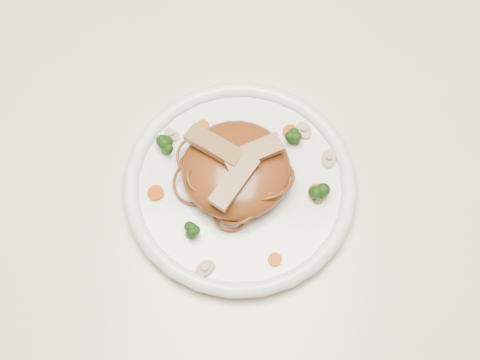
{
  "coord_description": "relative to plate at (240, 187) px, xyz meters",
  "views": [
    {
      "loc": [
        0.05,
        -0.38,
        1.56
      ],
      "look_at": [
        0.02,
        -0.04,
        0.78
      ],
      "focal_mm": 50.16,
      "sensor_mm": 36.0,
      "label": 1
    }
  ],
  "objects": [
    {
      "name": "mushroom_3",
      "position": [
        0.08,
        0.08,
        0.01
      ],
      "size": [
        0.04,
        0.04,
        0.01
      ],
      "primitive_type": "cylinder",
      "rotation": [
        0.0,
        0.0,
        2.18
      ],
      "color": "beige",
      "rests_on": "plate"
    },
    {
      "name": "broccoli_2",
      "position": [
        -0.06,
        -0.07,
        0.02
      ],
      "size": [
        0.03,
        0.03,
        0.03
      ],
      "primitive_type": null,
      "rotation": [
        0.0,
        0.0,
        -0.29
      ],
      "color": "#15390B",
      "rests_on": "plate"
    },
    {
      "name": "mushroom_2",
      "position": [
        -0.1,
        0.06,
        0.01
      ],
      "size": [
        0.03,
        0.03,
        0.01
      ],
      "primitive_type": "cylinder",
      "rotation": [
        0.0,
        0.0,
        -0.51
      ],
      "color": "beige",
      "rests_on": "plate"
    },
    {
      "name": "chicken_c",
      "position": [
        -0.01,
        -0.02,
        0.06
      ],
      "size": [
        0.06,
        0.08,
        0.01
      ],
      "primitive_type": "cube",
      "rotation": [
        0.0,
        0.0,
        4.2
      ],
      "color": "#9C7349",
      "rests_on": "noodle_mound"
    },
    {
      "name": "chicken_a",
      "position": [
        0.01,
        0.02,
        0.06
      ],
      "size": [
        0.08,
        0.06,
        0.01
      ],
      "primitive_type": "cube",
      "rotation": [
        0.0,
        0.0,
        0.52
      ],
      "color": "#9C7349",
      "rests_on": "noodle_mound"
    },
    {
      "name": "carrot_2",
      "position": [
        0.1,
        -0.0,
        0.01
      ],
      "size": [
        0.02,
        0.02,
        0.0
      ],
      "primitive_type": "cylinder",
      "rotation": [
        0.0,
        0.0,
        -0.12
      ],
      "color": "#D24A07",
      "rests_on": "plate"
    },
    {
      "name": "plate",
      "position": [
        0.0,
        0.0,
        0.0
      ],
      "size": [
        0.3,
        0.3,
        0.02
      ],
      "primitive_type": "cylinder",
      "rotation": [
        0.0,
        0.0,
        0.02
      ],
      "color": "white",
      "rests_on": "table"
    },
    {
      "name": "broccoli_0",
      "position": [
        0.07,
        0.07,
        0.02
      ],
      "size": [
        0.03,
        0.03,
        0.03
      ],
      "primitive_type": null,
      "rotation": [
        0.0,
        0.0,
        -0.07
      ],
      "color": "#15390B",
      "rests_on": "plate"
    },
    {
      "name": "broccoli_1",
      "position": [
        -0.1,
        0.04,
        0.02
      ],
      "size": [
        0.03,
        0.03,
        0.03
      ],
      "primitive_type": null,
      "rotation": [
        0.0,
        0.0,
        0.06
      ],
      "color": "#15390B",
      "rests_on": "plate"
    },
    {
      "name": "carrot_0",
      "position": [
        0.06,
        0.08,
        0.01
      ],
      "size": [
        0.02,
        0.02,
        0.0
      ],
      "primitive_type": "cylinder",
      "rotation": [
        0.0,
        0.0,
        0.18
      ],
      "color": "#D24A07",
      "rests_on": "plate"
    },
    {
      "name": "chicken_b",
      "position": [
        -0.03,
        0.03,
        0.06
      ],
      "size": [
        0.08,
        0.06,
        0.01
      ],
      "primitive_type": "cube",
      "rotation": [
        0.0,
        0.0,
        2.63
      ],
      "color": "#9C7349",
      "rests_on": "noodle_mound"
    },
    {
      "name": "carrot_3",
      "position": [
        -0.06,
        0.08,
        0.01
      ],
      "size": [
        0.02,
        0.02,
        0.0
      ],
      "primitive_type": "cylinder",
      "rotation": [
        0.0,
        0.0,
        -0.35
      ],
      "color": "#D24A07",
      "rests_on": "plate"
    },
    {
      "name": "noodle_mound",
      "position": [
        -0.01,
        0.01,
        0.03
      ],
      "size": [
        0.18,
        0.18,
        0.05
      ],
      "primitive_type": "ellipsoid",
      "rotation": [
        0.0,
        0.0,
        0.42
      ],
      "color": "brown",
      "rests_on": "plate"
    },
    {
      "name": "carrot_1",
      "position": [
        -0.11,
        -0.02,
        0.01
      ],
      "size": [
        0.03,
        0.03,
        0.0
      ],
      "primitive_type": "cylinder",
      "rotation": [
        0.0,
        0.0,
        0.32
      ],
      "color": "#D24A07",
      "rests_on": "plate"
    },
    {
      "name": "table",
      "position": [
        -0.02,
        0.04,
        -0.11
      ],
      "size": [
        1.2,
        0.8,
        0.75
      ],
      "color": "white",
      "rests_on": "ground"
    },
    {
      "name": "broccoli_3",
      "position": [
        0.1,
        -0.01,
        0.02
      ],
      "size": [
        0.03,
        0.03,
        0.03
      ],
      "primitive_type": null,
      "rotation": [
        0.0,
        0.0,
        0.43
      ],
      "color": "#15390B",
      "rests_on": "plate"
    },
    {
      "name": "mushroom_0",
      "position": [
        -0.03,
        -0.12,
        0.01
      ],
      "size": [
        0.04,
        0.04,
        0.01
      ],
      "primitive_type": "cylinder",
      "rotation": [
        0.0,
        0.0,
        0.69
      ],
      "color": "beige",
      "rests_on": "plate"
    },
    {
      "name": "mushroom_1",
      "position": [
        0.11,
        0.05,
        0.01
      ],
      "size": [
        0.03,
        0.03,
        0.01
      ],
      "primitive_type": "cylinder",
      "rotation": [
        0.0,
        0.0,
        1.53
      ],
      "color": "beige",
      "rests_on": "plate"
    },
    {
      "name": "ground",
      "position": [
        -0.02,
        0.04,
        -0.76
      ],
      "size": [
        4.0,
        4.0,
        0.0
      ],
      "primitive_type": "plane",
      "color": "brown",
      "rests_on": "ground"
    },
    {
      "name": "carrot_4",
      "position": [
        0.05,
        -0.1,
        0.01
      ],
      "size": [
        0.02,
        0.02,
        0.0
      ],
      "primitive_type": "cylinder",
      "rotation": [
        0.0,
        0.0,
        -0.36
      ],
      "color": "#D24A07",
      "rests_on": "plate"
    }
  ]
}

